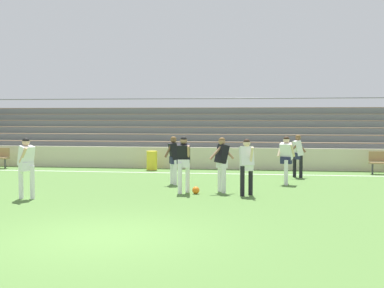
# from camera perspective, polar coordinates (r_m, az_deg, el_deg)

# --- Properties ---
(ground_plane) EXTENTS (160.00, 160.00, 0.00)m
(ground_plane) POSITION_cam_1_polar(r_m,az_deg,el_deg) (10.08, -10.07, -10.20)
(ground_plane) COLOR #517A38
(field_line_sideline) EXTENTS (44.00, 0.12, 0.01)m
(field_line_sideline) POSITION_cam_1_polar(r_m,az_deg,el_deg) (20.55, -0.60, -3.29)
(field_line_sideline) COLOR white
(field_line_sideline) RESTS_ON ground
(sideline_wall) EXTENTS (48.00, 0.16, 0.94)m
(sideline_wall) POSITION_cam_1_polar(r_m,az_deg,el_deg) (22.24, 0.08, -1.59)
(sideline_wall) COLOR beige
(sideline_wall) RESTS_ON ground
(bleacher_stand) EXTENTS (27.15, 5.25, 3.31)m
(bleacher_stand) POSITION_cam_1_polar(r_m,az_deg,el_deg) (25.62, 1.89, 1.24)
(bleacher_stand) COLOR #897051
(bleacher_stand) RESTS_ON ground
(trash_bin) EXTENTS (0.45, 0.45, 0.82)m
(trash_bin) POSITION_cam_1_polar(r_m,az_deg,el_deg) (21.78, -4.53, -1.86)
(trash_bin) COLOR yellow
(trash_bin) RESTS_ON ground
(player_dark_challenging) EXTENTS (0.45, 0.64, 1.70)m
(player_dark_challenging) POSITION_cam_1_polar(r_m,az_deg,el_deg) (15.21, -0.94, -1.73)
(player_dark_challenging) COLOR white
(player_dark_challenging) RESTS_ON ground
(player_white_trailing_run) EXTENTS (0.47, 0.59, 1.65)m
(player_white_trailing_run) POSITION_cam_1_polar(r_m,az_deg,el_deg) (14.81, 6.15, -2.02)
(player_white_trailing_run) COLOR black
(player_white_trailing_run) RESTS_ON ground
(player_white_wide_left) EXTENTS (0.66, 0.47, 1.62)m
(player_white_wide_left) POSITION_cam_1_polar(r_m,az_deg,el_deg) (19.47, 11.81, -0.90)
(player_white_wide_left) COLOR black
(player_white_wide_left) RESTS_ON ground
(player_white_pressing_high) EXTENTS (0.49, 0.68, 1.71)m
(player_white_pressing_high) POSITION_cam_1_polar(r_m,az_deg,el_deg) (14.87, -18.12, -1.97)
(player_white_pressing_high) COLOR white
(player_white_pressing_high) RESTS_ON ground
(player_dark_wide_right) EXTENTS (0.59, 0.48, 1.63)m
(player_dark_wide_right) POSITION_cam_1_polar(r_m,az_deg,el_deg) (17.12, -2.09, -1.35)
(player_dark_wide_right) COLOR white
(player_dark_wide_right) RESTS_ON ground
(player_dark_deep_cover) EXTENTS (0.75, 0.51, 1.68)m
(player_dark_deep_cover) POSITION_cam_1_polar(r_m,az_deg,el_deg) (15.36, 3.37, -1.76)
(player_dark_deep_cover) COLOR white
(player_dark_deep_cover) RESTS_ON ground
(player_white_on_ball) EXTENTS (0.63, 0.50, 1.63)m
(player_white_on_ball) POSITION_cam_1_polar(r_m,az_deg,el_deg) (17.44, 10.54, -1.33)
(player_white_on_ball) COLOR white
(player_white_on_ball) RESTS_ON ground
(soccer_ball) EXTENTS (0.22, 0.22, 0.22)m
(soccer_ball) POSITION_cam_1_polar(r_m,az_deg,el_deg) (15.14, 0.43, -5.22)
(soccer_ball) COLOR orange
(soccer_ball) RESTS_ON ground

